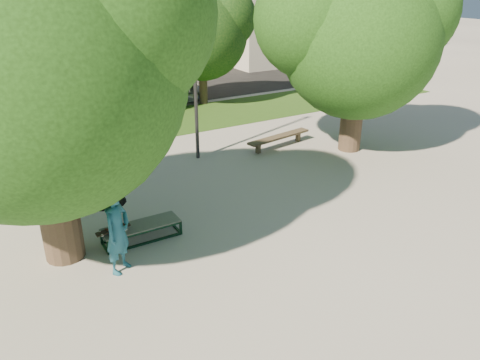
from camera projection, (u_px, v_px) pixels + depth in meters
ground at (251, 227)px, 11.53m from camera, size 120.00×120.00×0.00m
grass_strip at (150, 124)px, 19.47m from camera, size 30.00×4.00×0.02m
asphalt_strip at (87, 96)px, 24.11m from camera, size 40.00×8.00×0.01m
tree_left at (24, 51)px, 8.60m from camera, size 6.96×5.95×7.12m
tree_right at (357, 30)px, 15.09m from camera, size 6.24×5.33×6.51m
bg_tree_mid at (71, 21)px, 18.91m from camera, size 5.76×4.92×6.24m
bg_tree_right at (199, 28)px, 21.31m from camera, size 5.04×4.31×5.43m
lamppost at (194, 64)px, 14.67m from camera, size 0.25×0.15×6.11m
side_building at (298, 0)px, 35.68m from camera, size 15.00×10.00×8.00m
grind_box at (142, 232)px, 10.95m from camera, size 1.80×0.60×0.38m
skater_rig at (108, 190)px, 10.14m from camera, size 2.46×1.56×2.03m
bystander at (117, 231)px, 9.49m from camera, size 0.81×0.77×1.86m
bench at (279, 138)px, 16.80m from camera, size 2.76×0.80×0.42m
car_dark at (73, 82)px, 23.95m from camera, size 2.17×4.46×1.41m
car_grey at (52, 87)px, 22.20m from camera, size 3.63×6.29×1.65m
car_silver_b at (165, 79)px, 24.16m from camera, size 2.56×5.56×1.57m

